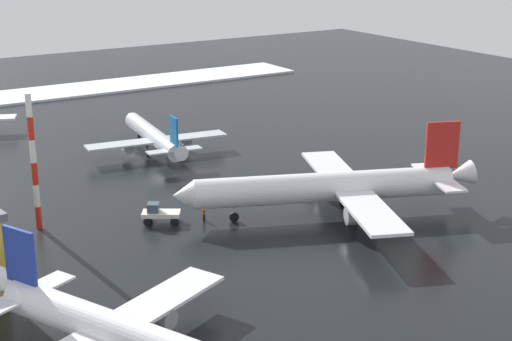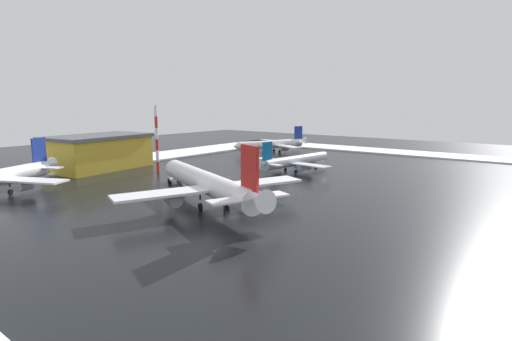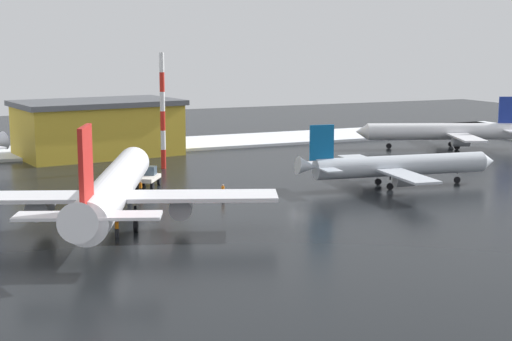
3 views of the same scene
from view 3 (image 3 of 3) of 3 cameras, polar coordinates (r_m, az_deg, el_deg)
The scene contains 11 objects.
ground_plane at distance 91.47m, azimuth 3.22°, elevation -1.96°, with size 240.00×240.00×0.00m, color black.
snow_bank_far at distance 137.19m, azimuth -6.42°, elevation 1.89°, with size 152.00×16.00×0.48m, color white.
airplane_parked_portside at distance 77.50m, azimuth -10.34°, elevation -1.31°, with size 31.15×36.79×11.42m.
airplane_parked_starboard at distance 136.71m, azimuth 13.53°, elevation 2.78°, with size 28.18×23.86×8.76m.
airplane_foreground_jet at distance 99.07m, azimuth 10.17°, elevation 0.35°, with size 27.17×22.64×8.07m.
pushback_tug at distance 98.59m, azimuth -7.83°, elevation -0.45°, with size 4.31×5.07×2.50m.
ground_crew_mid_apron at distance 90.35m, azimuth -2.42°, elevation -1.47°, with size 0.36×0.36×1.71m.
ground_crew_beside_wing at distance 73.69m, azimuth -10.09°, elevation -4.09°, with size 0.36×0.36×1.71m.
ground_crew_near_tug at distance 93.34m, azimuth -8.39°, elevation -1.21°, with size 0.36×0.36×1.71m.
antenna_mast at distance 111.75m, azimuth -6.81°, elevation 4.31°, with size 0.70×0.70×16.43m.
cargo_hangar at distance 126.75m, azimuth -11.43°, elevation 3.06°, with size 26.73×18.11×8.80m.
Camera 3 is at (41.32, 79.62, 17.91)m, focal length 55.00 mm.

